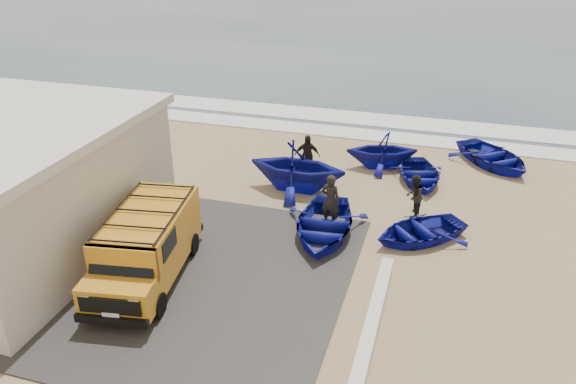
# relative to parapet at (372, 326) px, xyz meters

# --- Properties ---
(ground) EXTENTS (160.00, 160.00, 0.00)m
(ground) POSITION_rel_parapet_xyz_m (-5.00, 3.00, -0.28)
(ground) COLOR tan
(slab) EXTENTS (12.00, 10.00, 0.05)m
(slab) POSITION_rel_parapet_xyz_m (-7.00, 1.00, -0.25)
(slab) COLOR #3A3836
(slab) RESTS_ON ground
(ocean) EXTENTS (180.00, 88.00, 0.01)m
(ocean) POSITION_rel_parapet_xyz_m (-5.00, 59.00, -0.27)
(ocean) COLOR #385166
(ocean) RESTS_ON ground
(surf_line) EXTENTS (180.00, 1.60, 0.06)m
(surf_line) POSITION_rel_parapet_xyz_m (-5.00, 15.00, -0.25)
(surf_line) COLOR white
(surf_line) RESTS_ON ground
(surf_wash) EXTENTS (180.00, 2.20, 0.04)m
(surf_wash) POSITION_rel_parapet_xyz_m (-5.00, 17.50, -0.26)
(surf_wash) COLOR white
(surf_wash) RESTS_ON ground
(parapet) EXTENTS (0.35, 6.00, 0.55)m
(parapet) POSITION_rel_parapet_xyz_m (0.00, 0.00, 0.00)
(parapet) COLOR silver
(parapet) RESTS_ON ground
(van) EXTENTS (2.76, 5.37, 2.20)m
(van) POSITION_rel_parapet_xyz_m (-6.94, 0.68, 0.91)
(van) COLOR orange
(van) RESTS_ON ground
(boat_near_left) EXTENTS (3.30, 4.37, 0.85)m
(boat_near_left) POSITION_rel_parapet_xyz_m (-2.44, 4.65, 0.15)
(boat_near_left) COLOR #131996
(boat_near_left) RESTS_ON ground
(boat_near_right) EXTENTS (4.15, 4.05, 0.70)m
(boat_near_right) POSITION_rel_parapet_xyz_m (0.76, 5.33, 0.08)
(boat_near_right) COLOR #131996
(boat_near_right) RESTS_ON ground
(boat_mid_left) EXTENTS (4.09, 3.58, 2.08)m
(boat_mid_left) POSITION_rel_parapet_xyz_m (-4.31, 7.93, 0.76)
(boat_mid_left) COLOR #131996
(boat_mid_left) RESTS_ON ground
(boat_mid_right) EXTENTS (3.22, 3.91, 0.70)m
(boat_mid_right) POSITION_rel_parapet_xyz_m (0.36, 10.08, 0.08)
(boat_mid_right) COLOR #131996
(boat_mid_right) RESTS_ON ground
(boat_far_left) EXTENTS (3.73, 3.44, 1.63)m
(boat_far_left) POSITION_rel_parapet_xyz_m (-1.38, 11.20, 0.54)
(boat_far_left) COLOR #131996
(boat_far_left) RESTS_ON ground
(boat_far_right) EXTENTS (4.72, 4.91, 0.83)m
(boat_far_right) POSITION_rel_parapet_xyz_m (3.34, 12.81, 0.14)
(boat_far_right) COLOR #131996
(boat_far_right) RESTS_ON ground
(fisherman_front) EXTENTS (0.82, 0.64, 1.99)m
(fisherman_front) POSITION_rel_parapet_xyz_m (-2.38, 5.43, 0.72)
(fisherman_front) COLOR black
(fisherman_front) RESTS_ON ground
(fisherman_middle) EXTENTS (0.72, 0.87, 1.63)m
(fisherman_middle) POSITION_rel_parapet_xyz_m (0.39, 7.01, 0.54)
(fisherman_middle) COLOR black
(fisherman_middle) RESTS_ON ground
(fisherman_back) EXTENTS (1.15, 0.66, 1.84)m
(fisherman_back) POSITION_rel_parapet_xyz_m (-4.29, 9.35, 0.64)
(fisherman_back) COLOR black
(fisherman_back) RESTS_ON ground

